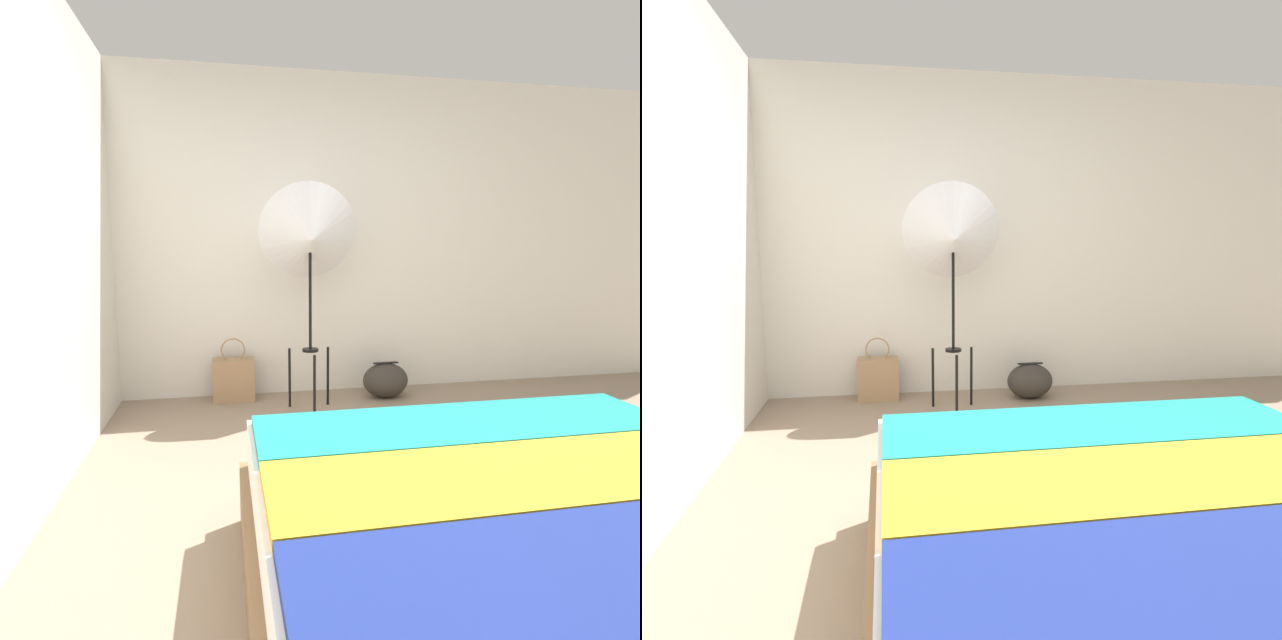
% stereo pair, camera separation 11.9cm
% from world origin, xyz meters
% --- Properties ---
extents(ground_plane, '(14.00, 14.00, 0.00)m').
position_xyz_m(ground_plane, '(0.00, 0.00, 0.00)').
color(ground_plane, gray).
extents(wall_back, '(8.00, 0.05, 2.60)m').
position_xyz_m(wall_back, '(0.00, 2.34, 1.30)').
color(wall_back, silver).
rests_on(wall_back, ground_plane).
extents(wall_side_left, '(0.05, 8.00, 2.60)m').
position_xyz_m(wall_side_left, '(-1.48, 1.00, 1.30)').
color(wall_side_left, silver).
rests_on(wall_side_left, ground_plane).
extents(bed, '(1.81, 2.01, 0.52)m').
position_xyz_m(bed, '(0.33, -0.64, 0.25)').
color(bed, brown).
rests_on(bed, ground_plane).
extents(photo_umbrella, '(0.73, 0.44, 1.69)m').
position_xyz_m(photo_umbrella, '(0.00, 1.83, 1.30)').
color(photo_umbrella, black).
rests_on(photo_umbrella, ground_plane).
extents(tote_bag, '(0.33, 0.17, 0.51)m').
position_xyz_m(tote_bag, '(-0.57, 2.16, 0.18)').
color(tote_bag, '#9E7A56').
rests_on(tote_bag, ground_plane).
extents(duffel_bag, '(0.37, 0.28, 0.29)m').
position_xyz_m(duffel_bag, '(0.66, 2.02, 0.14)').
color(duffel_bag, '#332D28').
rests_on(duffel_bag, ground_plane).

